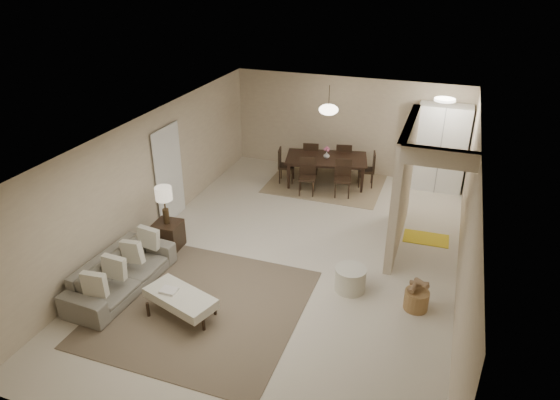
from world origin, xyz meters
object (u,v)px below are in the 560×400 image
at_px(sofa, 121,273).
at_px(dining_table, 326,171).
at_px(ottoman_bench, 180,298).
at_px(wicker_basket, 416,300).
at_px(side_table, 168,235).
at_px(round_pouf, 350,279).
at_px(pantry_cabinet, 441,148).

height_order(sofa, dining_table, dining_table).
distance_m(ottoman_bench, wicker_basket, 3.80).
relative_size(ottoman_bench, side_table, 2.35).
bearing_deg(side_table, round_pouf, -2.54).
bearing_deg(ottoman_bench, round_pouf, 51.60).
bearing_deg(ottoman_bench, pantry_cabinet, 79.43).
height_order(sofa, round_pouf, sofa).
xyz_separation_m(ottoman_bench, side_table, (-1.28, 1.75, -0.06)).
distance_m(sofa, dining_table, 5.86).
bearing_deg(wicker_basket, dining_table, 121.83).
bearing_deg(sofa, wicker_basket, -74.04).
bearing_deg(round_pouf, ottoman_bench, -146.30).
bearing_deg(round_pouf, wicker_basket, -7.41).
distance_m(ottoman_bench, side_table, 2.17).
distance_m(round_pouf, wicker_basket, 1.14).
xyz_separation_m(pantry_cabinet, ottoman_bench, (-3.47, -6.40, -0.71)).
distance_m(round_pouf, dining_table, 4.43).
height_order(pantry_cabinet, sofa, pantry_cabinet).
bearing_deg(dining_table, wicker_basket, -70.33).
bearing_deg(dining_table, pantry_cabinet, 2.05).
bearing_deg(round_pouf, side_table, 177.46).
distance_m(ottoman_bench, round_pouf, 2.87).
distance_m(pantry_cabinet, round_pouf, 5.00).
bearing_deg(sofa, ottoman_bench, -100.07).
xyz_separation_m(sofa, dining_table, (2.17, 5.44, 0.04)).
relative_size(side_table, round_pouf, 1.01).
xyz_separation_m(ottoman_bench, wicker_basket, (3.51, 1.44, -0.17)).
relative_size(pantry_cabinet, side_table, 3.81).
distance_m(side_table, round_pouf, 3.67).
xyz_separation_m(pantry_cabinet, round_pouf, (-1.09, -4.81, -0.84)).
relative_size(sofa, wicker_basket, 5.40).
relative_size(pantry_cabinet, dining_table, 1.06).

